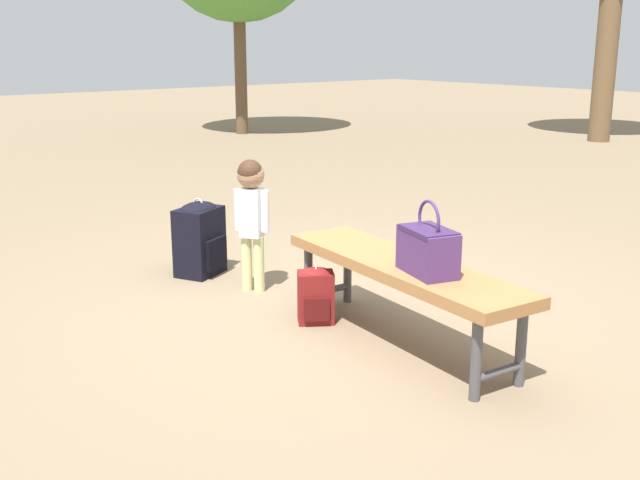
{
  "coord_description": "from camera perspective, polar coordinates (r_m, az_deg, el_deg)",
  "views": [
    {
      "loc": [
        -3.24,
        2.79,
        1.55
      ],
      "look_at": [
        0.05,
        0.13,
        0.45
      ],
      "focal_mm": 42.98,
      "sensor_mm": 36.0,
      "label": 1
    }
  ],
  "objects": [
    {
      "name": "backpack_small",
      "position": [
        4.33,
        -0.32,
        -4.03
      ],
      "size": [
        0.23,
        0.25,
        0.34
      ],
      "color": "maroon",
      "rests_on": "ground"
    },
    {
      "name": "handbag",
      "position": [
        3.74,
        8.03,
        -0.64
      ],
      "size": [
        0.36,
        0.26,
        0.37
      ],
      "color": "#4C2D66",
      "rests_on": "park_bench"
    },
    {
      "name": "ground_plane",
      "position": [
        4.55,
        1.68,
        -5.34
      ],
      "size": [
        40.0,
        40.0,
        0.0
      ],
      "primitive_type": "plane",
      "color": "#7F6B51",
      "rests_on": "ground"
    },
    {
      "name": "backpack_large",
      "position": [
        5.25,
        -8.96,
        0.25
      ],
      "size": [
        0.35,
        0.38,
        0.53
      ],
      "color": "black",
      "rests_on": "ground"
    },
    {
      "name": "park_bench",
      "position": [
        3.98,
        6.17,
        -2.39
      ],
      "size": [
        1.63,
        0.57,
        0.45
      ],
      "color": "#9E6B3D",
      "rests_on": "ground"
    },
    {
      "name": "child_standing",
      "position": [
        4.78,
        -5.14,
        2.62
      ],
      "size": [
        0.2,
        0.18,
        0.85
      ],
      "color": "#CCCC8C",
      "rests_on": "ground"
    }
  ]
}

